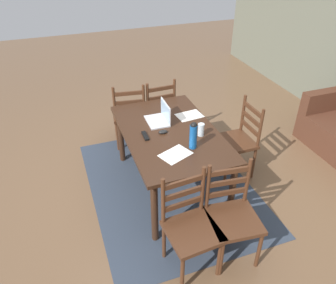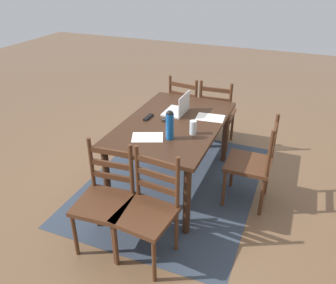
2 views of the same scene
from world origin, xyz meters
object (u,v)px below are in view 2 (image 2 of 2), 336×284
(chair_left_far, at_px, (217,114))
(computer_mouse, at_px, (165,119))
(laptop, at_px, (179,108))
(chair_far_head, at_px, (253,163))
(water_bottle, at_px, (170,124))
(drinking_glass, at_px, (193,127))
(tv_remote, at_px, (148,117))
(chair_left_near, at_px, (188,109))
(chair_right_near, at_px, (105,200))
(dining_table, at_px, (173,130))
(chair_right_far, at_px, (148,212))

(chair_left_far, xyz_separation_m, computer_mouse, (1.08, -0.28, 0.33))
(laptop, bearing_deg, chair_far_head, 74.78)
(water_bottle, distance_m, drinking_glass, 0.26)
(computer_mouse, height_order, tv_remote, computer_mouse)
(chair_far_head, relative_size, chair_left_near, 1.00)
(chair_left_far, distance_m, chair_right_near, 2.19)
(chair_far_head, distance_m, chair_left_near, 1.52)
(chair_left_far, relative_size, drinking_glass, 6.88)
(chair_left_near, relative_size, chair_left_far, 1.00)
(laptop, relative_size, tv_remote, 1.91)
(water_bottle, bearing_deg, laptop, -167.51)
(chair_far_head, relative_size, chair_right_near, 1.00)
(dining_table, bearing_deg, computer_mouse, -85.23)
(chair_right_near, distance_m, tv_remote, 1.12)
(drinking_glass, bearing_deg, chair_left_far, -176.37)
(dining_table, distance_m, computer_mouse, 0.14)
(water_bottle, distance_m, tv_remote, 0.55)
(drinking_glass, bearing_deg, laptop, -144.29)
(dining_table, bearing_deg, tv_remote, -88.24)
(dining_table, relative_size, water_bottle, 5.41)
(chair_far_head, height_order, chair_right_far, same)
(chair_far_head, relative_size, chair_right_far, 1.00)
(chair_right_far, distance_m, chair_left_far, 2.15)
(laptop, xyz_separation_m, drinking_glass, (0.42, 0.31, 0.01))
(dining_table, relative_size, chair_left_near, 1.65)
(chair_right_far, bearing_deg, computer_mouse, -164.98)
(chair_left_near, xyz_separation_m, computer_mouse, (1.08, 0.12, 0.33))
(chair_right_far, relative_size, drinking_glass, 6.88)
(water_bottle, bearing_deg, chair_right_near, -23.56)
(chair_left_near, xyz_separation_m, tv_remote, (1.08, -0.08, 0.32))
(chair_right_near, xyz_separation_m, laptop, (-1.32, 0.18, 0.37))
(chair_right_far, xyz_separation_m, water_bottle, (-0.71, -0.09, 0.46))
(dining_table, relative_size, chair_far_head, 1.65)
(chair_left_near, bearing_deg, drinking_glass, 21.03)
(water_bottle, height_order, tv_remote, water_bottle)
(chair_far_head, distance_m, drinking_glass, 0.72)
(chair_left_near, bearing_deg, water_bottle, 12.25)
(chair_right_far, distance_m, chair_right_near, 0.40)
(chair_far_head, height_order, chair_left_near, same)
(chair_far_head, height_order, chair_left_far, same)
(chair_right_near, distance_m, computer_mouse, 1.12)
(dining_table, distance_m, laptop, 0.29)
(drinking_glass, xyz_separation_m, tv_remote, (-0.17, -0.56, -0.06))
(chair_left_near, relative_size, chair_right_near, 1.00)
(chair_right_near, distance_m, water_bottle, 0.90)
(chair_far_head, distance_m, water_bottle, 0.96)
(chair_far_head, xyz_separation_m, drinking_glass, (0.18, -0.59, 0.38))
(water_bottle, relative_size, drinking_glass, 2.10)
(dining_table, height_order, chair_right_near, chair_right_near)
(chair_left_near, bearing_deg, chair_right_far, 10.69)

